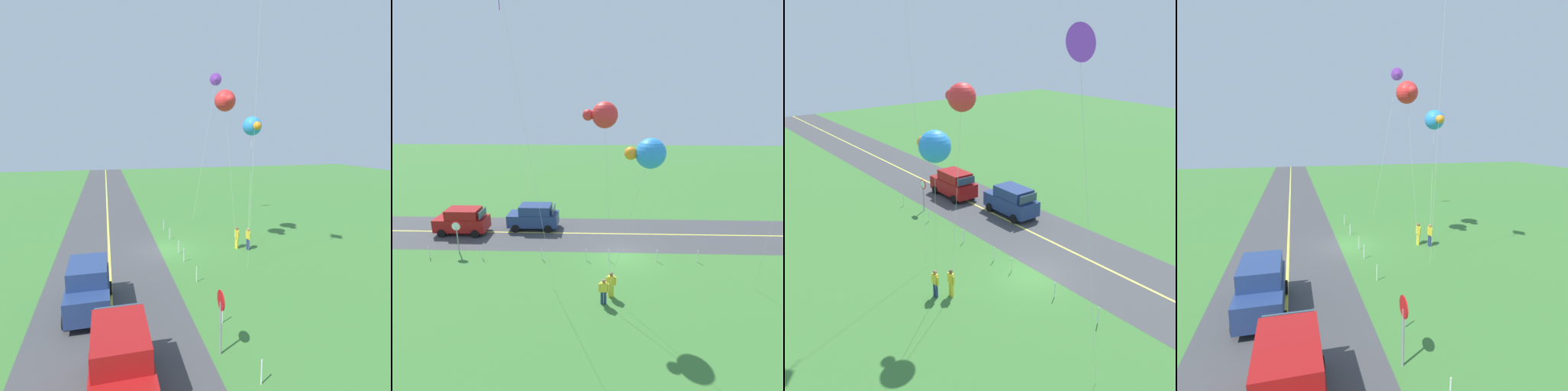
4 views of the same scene
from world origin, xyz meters
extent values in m
cube|color=#3D7533|center=(0.00, 0.00, -0.05)|extent=(120.00, 120.00, 0.10)
cube|color=#424244|center=(0.00, -4.00, 0.00)|extent=(120.00, 7.00, 0.00)
cube|color=#E5E04C|center=(0.00, -4.00, 0.01)|extent=(120.00, 0.16, 0.00)
cube|color=navy|center=(7.66, -4.99, 0.89)|extent=(4.40, 1.90, 1.10)
cube|color=navy|center=(7.41, -4.99, 1.84)|extent=(2.73, 1.75, 0.80)
cube|color=#334756|center=(8.50, -4.99, 1.84)|extent=(0.10, 1.62, 0.64)
cube|color=#334756|center=(5.79, -4.99, 1.84)|extent=(0.10, 1.62, 0.60)
cylinder|color=black|center=(9.09, -4.04, 0.34)|extent=(0.68, 0.22, 0.68)
cylinder|color=black|center=(9.09, -5.94, 0.34)|extent=(0.68, 0.22, 0.68)
cylinder|color=black|center=(6.23, -4.04, 0.34)|extent=(0.68, 0.22, 0.68)
cylinder|color=black|center=(6.23, -5.94, 0.34)|extent=(0.68, 0.22, 0.68)
cube|color=maroon|center=(13.40, -3.77, 1.84)|extent=(2.73, 1.75, 0.80)
cube|color=#334756|center=(14.48, -3.77, 1.84)|extent=(0.10, 1.62, 0.64)
cube|color=#334756|center=(11.78, -3.77, 1.84)|extent=(0.10, 1.62, 0.60)
cylinder|color=black|center=(12.22, -2.82, 0.34)|extent=(0.68, 0.22, 0.68)
cylinder|color=black|center=(12.22, -4.72, 0.34)|extent=(0.68, 0.22, 0.68)
cylinder|color=gray|center=(12.38, -0.10, 1.05)|extent=(0.08, 0.08, 2.10)
cylinder|color=red|center=(12.38, -0.10, 2.18)|extent=(0.76, 0.04, 0.76)
cylinder|color=white|center=(12.38, -0.07, 2.18)|extent=(0.62, 0.01, 0.62)
cylinder|color=navy|center=(1.43, 5.68, 0.41)|extent=(0.16, 0.16, 0.82)
cylinder|color=navy|center=(1.61, 5.68, 0.41)|extent=(0.16, 0.16, 0.82)
cube|color=yellow|center=(1.52, 5.68, 1.10)|extent=(0.36, 0.22, 0.56)
cylinder|color=yellow|center=(1.28, 5.68, 1.05)|extent=(0.10, 0.10, 0.52)
cylinder|color=yellow|center=(1.76, 5.68, 1.05)|extent=(0.10, 0.10, 0.52)
sphere|color=#9E704C|center=(1.52, 5.68, 1.49)|extent=(0.22, 0.22, 0.22)
cylinder|color=yellow|center=(0.98, 4.99, 0.41)|extent=(0.16, 0.16, 0.82)
cylinder|color=yellow|center=(1.16, 4.99, 0.41)|extent=(0.16, 0.16, 0.82)
cube|color=yellow|center=(1.07, 4.99, 1.10)|extent=(0.36, 0.22, 0.56)
cylinder|color=yellow|center=(0.83, 4.99, 1.05)|extent=(0.10, 0.10, 0.52)
cylinder|color=yellow|center=(1.31, 4.99, 1.05)|extent=(0.10, 0.10, 0.52)
sphere|color=brown|center=(1.07, 4.99, 1.49)|extent=(0.22, 0.22, 0.22)
cylinder|color=silver|center=(0.51, 6.17, 4.39)|extent=(2.02, 0.98, 8.79)
sphere|color=#2D8CE5|center=(-0.49, 6.65, 8.79)|extent=(1.40, 1.40, 1.40)
sphere|color=orange|center=(0.41, 6.65, 8.79)|extent=(0.60, 0.60, 0.60)
cylinder|color=silver|center=(1.32, 4.38, 5.17)|extent=(0.51, 1.23, 10.35)
sphere|color=red|center=(1.56, 3.77, 10.35)|extent=(1.40, 1.40, 1.40)
sphere|color=red|center=(2.46, 3.77, 10.35)|extent=(0.60, 0.60, 0.60)
cylinder|color=silver|center=(-7.60, 4.99, 6.55)|extent=(0.34, 2.12, 13.09)
cone|color=purple|center=(-7.44, 6.04, 13.09)|extent=(0.51, 1.14, 1.11)
cylinder|color=silver|center=(5.67, 4.06, 8.46)|extent=(2.29, 0.69, 16.92)
cylinder|color=silver|center=(-5.26, 0.70, 0.45)|extent=(0.05, 0.05, 0.90)
cylinder|color=silver|center=(-2.38, 0.70, 0.45)|extent=(0.05, 0.05, 0.90)
cylinder|color=silver|center=(1.07, 0.70, 0.45)|extent=(0.05, 0.05, 0.90)
cylinder|color=silver|center=(2.70, 0.70, 0.45)|extent=(0.05, 0.05, 0.90)
cylinder|color=silver|center=(5.91, 0.70, 0.45)|extent=(0.05, 0.05, 0.90)
cylinder|color=silver|center=(10.32, 0.70, 0.45)|extent=(0.05, 0.05, 0.90)
cylinder|color=silver|center=(14.23, 0.70, 0.45)|extent=(0.05, 0.05, 0.90)
camera|label=1|loc=(23.47, -3.98, 8.15)|focal=31.59mm
camera|label=2|loc=(1.90, 20.67, 11.08)|focal=28.33mm
camera|label=3|loc=(-16.39, 16.46, 13.50)|focal=41.61mm
camera|label=4|loc=(21.47, -3.41, 7.72)|focal=29.46mm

